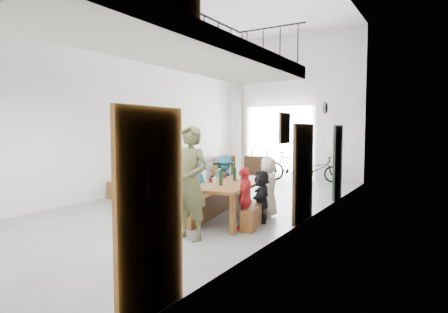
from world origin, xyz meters
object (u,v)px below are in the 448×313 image
Objects in this scene: host_standing at (190,183)px; tasting_table at (233,186)px; bench_inner at (208,205)px; side_bench at (134,187)px; bicycle_near at (316,169)px; serving_counter at (252,167)px; oak_barrel at (214,169)px.

tasting_table is at bearing 96.03° from host_standing.
host_standing reaches higher than bench_inner.
side_bench is 0.94× the size of bicycle_near.
side_bench is 5.60m from serving_counter.
serving_counter is (-2.88, 6.63, -0.29)m from tasting_table.
tasting_table is at bearing -10.37° from bench_inner.
bicycle_near is (3.24, 1.81, 0.02)m from oak_barrel.
side_bench is 1.87× the size of oak_barrel.
oak_barrel is at bearing 118.34° from tasting_table.
serving_counter is 0.81× the size of host_standing.
bicycle_near reaches higher than side_bench.
bench_inner is 3.50m from side_bench.
serving_counter is (-2.27, 6.63, 0.16)m from bench_inner.
oak_barrel is at bearing 112.71° from bicycle_near.
host_standing is 8.18m from bicycle_near.
host_standing is (0.68, -1.58, 0.72)m from bench_inner.
host_standing reaches higher than tasting_table.
tasting_table is at bearing -53.80° from oak_barrel.
side_bench is at bearing -96.73° from oak_barrel.
host_standing is (3.99, -2.71, 0.74)m from side_bench.
host_standing is at bearing -95.37° from tasting_table.
bench_inner is 1.86m from host_standing.
oak_barrel reaches higher than tasting_table.
serving_counter reaches higher than bench_inner.
host_standing is (3.56, -6.35, 0.53)m from oak_barrel.
serving_counter is 2.63m from bicycle_near.
bicycle_near is at bearing 56.05° from side_bench.
bench_inner is at bearing -18.96° from side_bench.
bench_inner reaches higher than side_bench.
side_bench is 6.57m from bicycle_near.
tasting_table reaches higher than bench_inner.
bicycle_near is at bearing 76.31° from bench_inner.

